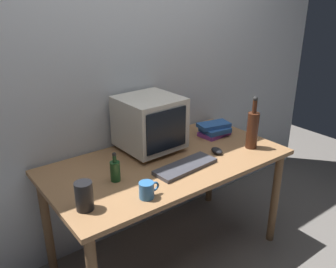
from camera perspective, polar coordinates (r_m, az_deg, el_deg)
name	(u,v)px	position (r m, az deg, el deg)	size (l,w,h in m)	color
ground_plane	(168,253)	(2.71, 0.00, -18.70)	(6.00, 6.00, 0.00)	slate
back_wall	(128,72)	(2.49, -6.54, 9.94)	(4.00, 0.08, 2.50)	silver
desk	(168,172)	(2.32, 0.00, -6.14)	(1.56, 0.80, 0.76)	#9E7047
crt_monitor	(149,123)	(2.36, -3.08, 1.76)	(0.39, 0.40, 0.37)	beige
keyboard	(186,166)	(2.18, 2.85, -5.25)	(0.42, 0.15, 0.02)	#3F3F47
computer_mouse	(217,151)	(2.39, 7.91, -2.69)	(0.06, 0.10, 0.04)	black
bottle_tall	(253,129)	(2.47, 13.50, 0.83)	(0.08, 0.08, 0.37)	#472314
bottle_short	(115,170)	(2.04, -8.54, -5.81)	(0.06, 0.06, 0.18)	#1E4C23
book_stack	(214,129)	(2.67, 7.51, 0.74)	(0.26, 0.19, 0.10)	#843893
mug	(147,190)	(1.87, -3.41, -9.02)	(0.12, 0.08, 0.09)	#3370B2
metal_canister	(84,196)	(1.81, -13.40, -9.72)	(0.09, 0.09, 0.15)	black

